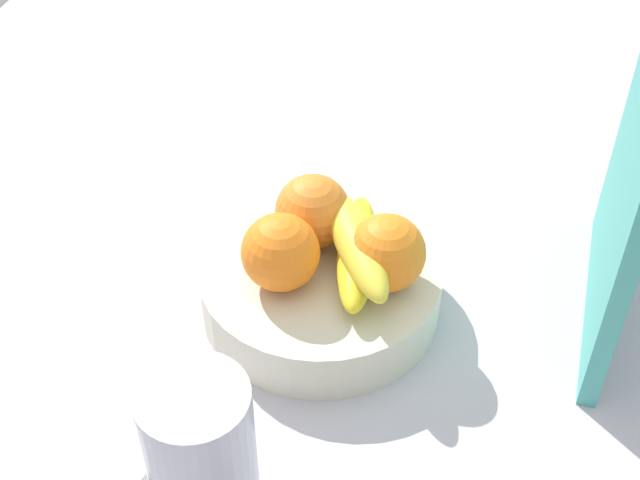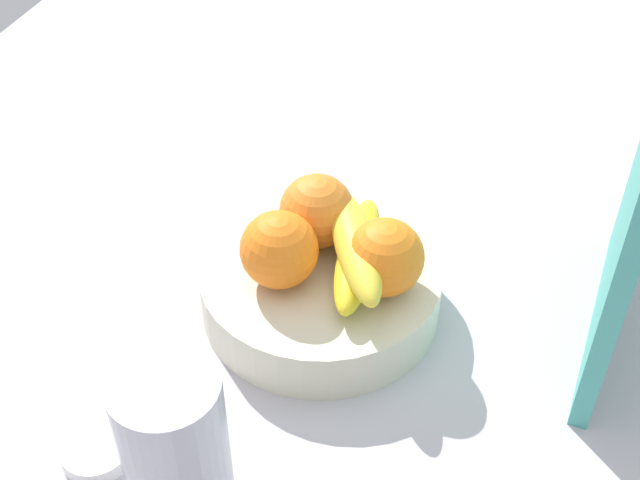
{
  "view_description": "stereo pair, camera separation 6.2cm",
  "coord_description": "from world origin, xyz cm",
  "px_view_note": "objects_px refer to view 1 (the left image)",
  "views": [
    {
      "loc": [
        62.57,
        12.26,
        67.04
      ],
      "look_at": [
        0.24,
        -2.5,
        9.8
      ],
      "focal_mm": 48.69,
      "sensor_mm": 36.0,
      "label": 1
    },
    {
      "loc": [
        60.85,
        18.22,
        67.04
      ],
      "look_at": [
        0.24,
        -2.5,
        9.8
      ],
      "focal_mm": 48.69,
      "sensor_mm": 36.0,
      "label": 2
    }
  ],
  "objects_px": {
    "orange_front_right": "(386,253)",
    "thermos_tumbler": "(201,457)",
    "fruit_bowl": "(320,289)",
    "cutting_board": "(634,171)",
    "orange_center": "(313,211)",
    "jar_lid": "(114,469)",
    "orange_front_left": "(281,252)",
    "banana_bunch": "(357,246)"
  },
  "relations": [
    {
      "from": "orange_front_right",
      "to": "thermos_tumbler",
      "type": "distance_m",
      "value": 0.27
    },
    {
      "from": "fruit_bowl",
      "to": "orange_front_right",
      "type": "height_order",
      "value": "orange_front_right"
    },
    {
      "from": "cutting_board",
      "to": "thermos_tumbler",
      "type": "height_order",
      "value": "cutting_board"
    },
    {
      "from": "fruit_bowl",
      "to": "orange_center",
      "type": "distance_m",
      "value": 0.08
    },
    {
      "from": "fruit_bowl",
      "to": "jar_lid",
      "type": "bearing_deg",
      "value": -28.51
    },
    {
      "from": "thermos_tumbler",
      "to": "orange_front_left",
      "type": "bearing_deg",
      "value": 179.21
    },
    {
      "from": "orange_front_left",
      "to": "orange_front_right",
      "type": "distance_m",
      "value": 0.1
    },
    {
      "from": "fruit_bowl",
      "to": "orange_front_left",
      "type": "bearing_deg",
      "value": -52.77
    },
    {
      "from": "thermos_tumbler",
      "to": "jar_lid",
      "type": "xyz_separation_m",
      "value": [
        -0.02,
        -0.09,
        -0.07
      ]
    },
    {
      "from": "orange_front_left",
      "to": "cutting_board",
      "type": "distance_m",
      "value": 0.34
    },
    {
      "from": "orange_center",
      "to": "cutting_board",
      "type": "relative_size",
      "value": 0.22
    },
    {
      "from": "orange_front_right",
      "to": "jar_lid",
      "type": "xyz_separation_m",
      "value": [
        0.24,
        -0.2,
        -0.09
      ]
    },
    {
      "from": "orange_front_right",
      "to": "jar_lid",
      "type": "relative_size",
      "value": 1.22
    },
    {
      "from": "orange_front_left",
      "to": "banana_bunch",
      "type": "distance_m",
      "value": 0.08
    },
    {
      "from": "jar_lid",
      "to": "orange_center",
      "type": "bearing_deg",
      "value": 158.22
    },
    {
      "from": "fruit_bowl",
      "to": "jar_lid",
      "type": "xyz_separation_m",
      "value": [
        0.24,
        -0.13,
        -0.02
      ]
    },
    {
      "from": "jar_lid",
      "to": "cutting_board",
      "type": "bearing_deg",
      "value": 127.02
    },
    {
      "from": "fruit_bowl",
      "to": "banana_bunch",
      "type": "xyz_separation_m",
      "value": [
        -0.01,
        0.04,
        0.06
      ]
    },
    {
      "from": "orange_front_left",
      "to": "orange_center",
      "type": "bearing_deg",
      "value": 166.76
    },
    {
      "from": "orange_front_right",
      "to": "cutting_board",
      "type": "height_order",
      "value": "cutting_board"
    },
    {
      "from": "thermos_tumbler",
      "to": "jar_lid",
      "type": "relative_size",
      "value": 2.48
    },
    {
      "from": "orange_front_left",
      "to": "orange_front_right",
      "type": "bearing_deg",
      "value": 102.71
    },
    {
      "from": "cutting_board",
      "to": "orange_front_left",
      "type": "bearing_deg",
      "value": -69.68
    },
    {
      "from": "cutting_board",
      "to": "thermos_tumbler",
      "type": "bearing_deg",
      "value": -41.2
    },
    {
      "from": "orange_center",
      "to": "jar_lid",
      "type": "bearing_deg",
      "value": -21.78
    },
    {
      "from": "thermos_tumbler",
      "to": "cutting_board",
      "type": "bearing_deg",
      "value": 135.62
    },
    {
      "from": "orange_front_right",
      "to": "orange_center",
      "type": "relative_size",
      "value": 1.0
    },
    {
      "from": "orange_front_left",
      "to": "orange_center",
      "type": "relative_size",
      "value": 1.0
    },
    {
      "from": "fruit_bowl",
      "to": "orange_front_right",
      "type": "bearing_deg",
      "value": 87.61
    },
    {
      "from": "orange_center",
      "to": "cutting_board",
      "type": "xyz_separation_m",
      "value": [
        -0.03,
        0.3,
        0.08
      ]
    },
    {
      "from": "cutting_board",
      "to": "jar_lid",
      "type": "xyz_separation_m",
      "value": [
        0.31,
        -0.42,
        -0.17
      ]
    },
    {
      "from": "banana_bunch",
      "to": "jar_lid",
      "type": "height_order",
      "value": "banana_bunch"
    },
    {
      "from": "fruit_bowl",
      "to": "orange_front_left",
      "type": "distance_m",
      "value": 0.08
    },
    {
      "from": "orange_center",
      "to": "banana_bunch",
      "type": "bearing_deg",
      "value": 58.03
    },
    {
      "from": "banana_bunch",
      "to": "orange_front_right",
      "type": "bearing_deg",
      "value": 69.78
    },
    {
      "from": "orange_front_right",
      "to": "jar_lid",
      "type": "height_order",
      "value": "orange_front_right"
    },
    {
      "from": "cutting_board",
      "to": "thermos_tumbler",
      "type": "relative_size",
      "value": 2.26
    },
    {
      "from": "orange_center",
      "to": "jar_lid",
      "type": "height_order",
      "value": "orange_center"
    },
    {
      "from": "orange_center",
      "to": "cutting_board",
      "type": "distance_m",
      "value": 0.31
    },
    {
      "from": "banana_bunch",
      "to": "thermos_tumbler",
      "type": "relative_size",
      "value": 1.13
    },
    {
      "from": "orange_front_left",
      "to": "orange_center",
      "type": "xyz_separation_m",
      "value": [
        -0.07,
        0.02,
        0.0
      ]
    },
    {
      "from": "fruit_bowl",
      "to": "thermos_tumbler",
      "type": "xyz_separation_m",
      "value": [
        0.26,
        -0.04,
        0.05
      ]
    }
  ]
}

